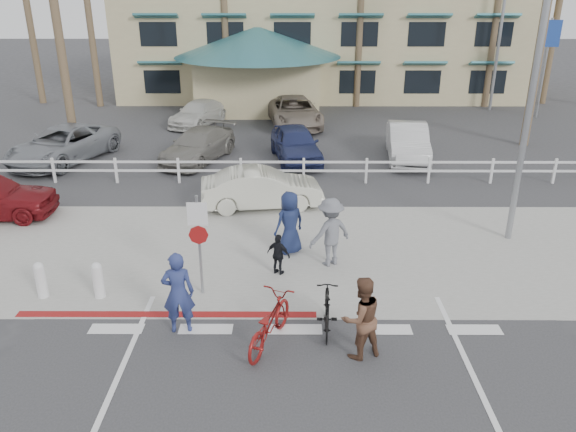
{
  "coord_description": "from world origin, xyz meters",
  "views": [
    {
      "loc": [
        -0.12,
        -9.98,
        7.19
      ],
      "look_at": [
        -0.17,
        3.62,
        1.5
      ],
      "focal_mm": 35.0,
      "sensor_mm": 36.0,
      "label": 1
    }
  ],
  "objects_px": {
    "bike_red": "(269,323)",
    "car_white_sedan": "(262,188)",
    "sign_post": "(199,241)",
    "bike_black": "(327,310)"
  },
  "relations": [
    {
      "from": "bike_black",
      "to": "car_white_sedan",
      "type": "bearing_deg",
      "value": -73.2
    },
    {
      "from": "sign_post",
      "to": "bike_black",
      "type": "xyz_separation_m",
      "value": [
        3.0,
        -1.58,
        -0.95
      ]
    },
    {
      "from": "bike_red",
      "to": "car_white_sedan",
      "type": "height_order",
      "value": "car_white_sedan"
    },
    {
      "from": "bike_red",
      "to": "car_white_sedan",
      "type": "distance_m",
      "value": 7.96
    },
    {
      "from": "sign_post",
      "to": "bike_black",
      "type": "height_order",
      "value": "sign_post"
    },
    {
      "from": "sign_post",
      "to": "bike_red",
      "type": "relative_size",
      "value": 1.41
    },
    {
      "from": "sign_post",
      "to": "car_white_sedan",
      "type": "height_order",
      "value": "sign_post"
    },
    {
      "from": "bike_red",
      "to": "bike_black",
      "type": "bearing_deg",
      "value": -135.03
    },
    {
      "from": "car_white_sedan",
      "to": "bike_red",
      "type": "bearing_deg",
      "value": 175.49
    },
    {
      "from": "car_white_sedan",
      "to": "bike_black",
      "type": "bearing_deg",
      "value": -174.73
    }
  ]
}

